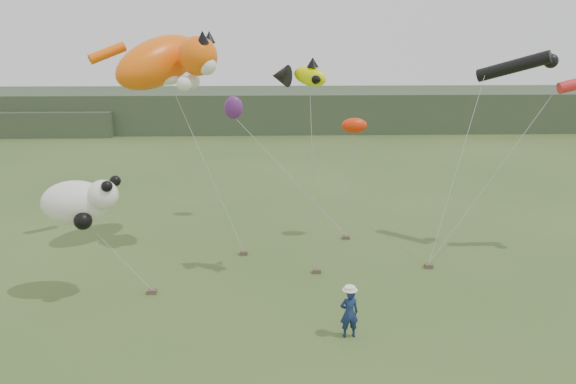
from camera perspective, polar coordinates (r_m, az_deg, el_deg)
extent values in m
plane|color=#385123|center=(19.37, 4.61, -13.72)|extent=(120.00, 120.00, 0.00)
cube|color=#2D3D28|center=(62.29, -0.05, 8.48)|extent=(90.00, 12.00, 4.00)
imported|color=navy|center=(18.61, 6.24, -12.11)|extent=(0.65, 0.47, 1.68)
cube|color=brown|center=(25.45, -4.52, -6.17)|extent=(0.33, 0.26, 0.17)
cube|color=brown|center=(23.51, 2.94, -8.01)|extent=(0.33, 0.26, 0.17)
cube|color=brown|center=(24.70, 14.09, -7.30)|extent=(0.33, 0.26, 0.17)
cube|color=brown|center=(22.30, -13.64, -9.79)|extent=(0.33, 0.26, 0.17)
cube|color=brown|center=(27.44, 5.91, -4.59)|extent=(0.33, 0.26, 0.17)
ellipsoid|color=#FF610A|center=(25.86, -13.02, 12.76)|extent=(4.74, 4.94, 3.26)
sphere|color=#FF610A|center=(24.66, -9.14, 13.49)|extent=(1.66, 1.66, 1.66)
cone|color=black|center=(24.16, -8.68, 15.33)|extent=(0.52, 0.63, 0.62)
cone|color=black|center=(25.05, -8.00, 15.35)|extent=(0.52, 0.60, 0.59)
sphere|color=white|center=(24.35, -8.30, 12.63)|extent=(0.83, 0.83, 0.83)
ellipsoid|color=white|center=(25.59, -12.62, 11.10)|extent=(1.62, 0.81, 0.51)
sphere|color=white|center=(24.24, -10.50, 10.78)|extent=(0.64, 0.64, 0.64)
sphere|color=white|center=(25.49, -9.67, 11.03)|extent=(0.64, 0.64, 0.64)
cylinder|color=#FF610A|center=(27.11, -17.88, 13.30)|extent=(1.72, 1.26, 1.00)
ellipsoid|color=#E4F500|center=(21.26, 2.26, 11.66)|extent=(1.51, 1.12, 0.97)
cone|color=black|center=(21.48, -0.81, 11.71)|extent=(0.95, 1.03, 0.83)
cone|color=black|center=(21.24, 2.53, 13.03)|extent=(0.46, 0.46, 0.37)
cone|color=black|center=(20.83, 3.12, 11.32)|extent=(0.49, 0.52, 0.37)
cone|color=black|center=(21.75, 2.91, 11.49)|extent=(0.49, 0.52, 0.37)
cylinder|color=black|center=(26.84, 21.91, 11.75)|extent=(2.82, 2.36, 1.45)
sphere|color=black|center=(26.97, 25.15, 11.96)|extent=(0.62, 0.62, 0.62)
ellipsoid|color=white|center=(21.73, -20.78, -1.04)|extent=(2.46, 1.64, 1.64)
sphere|color=white|center=(21.06, -18.29, -0.28)|extent=(1.09, 1.09, 1.09)
sphere|color=black|center=(20.54, -17.93, 0.55)|extent=(0.40, 0.40, 0.40)
sphere|color=black|center=(21.24, -17.14, 1.09)|extent=(0.40, 0.40, 0.40)
sphere|color=black|center=(21.05, -20.11, -2.78)|extent=(0.64, 0.64, 0.64)
sphere|color=black|center=(22.32, -22.25, -1.75)|extent=(0.64, 0.64, 0.64)
ellipsoid|color=red|center=(26.25, 6.75, 6.73)|extent=(1.19, 0.69, 0.69)
ellipsoid|color=#5A236C|center=(29.27, -5.55, 8.53)|extent=(0.96, 0.64, 1.17)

